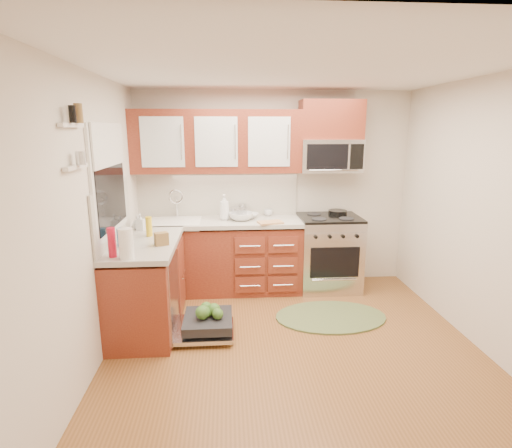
{
  "coord_description": "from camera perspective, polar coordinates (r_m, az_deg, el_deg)",
  "views": [
    {
      "loc": [
        -0.6,
        -3.4,
        2.02
      ],
      "look_at": [
        -0.3,
        0.85,
        1.01
      ],
      "focal_mm": 28.0,
      "sensor_mm": 36.0,
      "label": 1
    }
  ],
  "objects": [
    {
      "name": "cabinet_over_mw",
      "position": [
        5.14,
        10.67,
        14.43
      ],
      "size": [
        0.76,
        0.35,
        0.47
      ],
      "primitive_type": "cube",
      "color": "#601F15",
      "rests_on": "ground"
    },
    {
      "name": "mustard_bottle",
      "position": [
        4.33,
        -15.05,
        -0.35
      ],
      "size": [
        0.08,
        0.08,
        0.21
      ],
      "primitive_type": "cylinder",
      "rotation": [
        0.0,
        0.0,
        -0.23
      ],
      "color": "yellow",
      "rests_on": "countertop_left"
    },
    {
      "name": "floor",
      "position": [
        4.0,
        5.35,
        -17.0
      ],
      "size": [
        3.5,
        3.5,
        0.0
      ],
      "primitive_type": "plane",
      "color": "brown",
      "rests_on": "ground"
    },
    {
      "name": "window",
      "position": [
        4.09,
        -20.27,
        5.94
      ],
      "size": [
        0.03,
        1.05,
        1.05
      ],
      "primitive_type": null,
      "color": "white",
      "rests_on": "ground"
    },
    {
      "name": "cup",
      "position": [
        5.18,
        1.76,
        1.65
      ],
      "size": [
        0.12,
        0.12,
        0.09
      ],
      "primitive_type": "imported",
      "rotation": [
        0.0,
        0.0,
        0.06
      ],
      "color": "#999999",
      "rests_on": "countertop_back"
    },
    {
      "name": "stock_pot",
      "position": [
        5.06,
        -2.55,
        1.64
      ],
      "size": [
        0.27,
        0.27,
        0.13
      ],
      "primitive_type": "cylinder",
      "rotation": [
        0.0,
        0.0,
        -0.27
      ],
      "color": "silver",
      "rests_on": "countertop_back"
    },
    {
      "name": "microwave",
      "position": [
        5.13,
        10.53,
        9.57
      ],
      "size": [
        0.76,
        0.38,
        0.4
      ],
      "primitive_type": null,
      "color": "silver",
      "rests_on": "ground"
    },
    {
      "name": "bowl_a",
      "position": [
        5.05,
        -1.07,
        1.2
      ],
      "size": [
        0.3,
        0.3,
        0.06
      ],
      "primitive_type": "imported",
      "rotation": [
        0.0,
        0.0,
        -0.32
      ],
      "color": "#999999",
      "rests_on": "countertop_back"
    },
    {
      "name": "red_bottle",
      "position": [
        3.71,
        -19.9,
        -2.5
      ],
      "size": [
        0.09,
        0.09,
        0.26
      ],
      "primitive_type": "cylinder",
      "rotation": [
        0.0,
        0.0,
        0.41
      ],
      "color": "red",
      "rests_on": "countertop_left"
    },
    {
      "name": "skillet",
      "position": [
        5.3,
        11.58,
        1.7
      ],
      "size": [
        0.27,
        0.27,
        0.05
      ],
      "primitive_type": "cylinder",
      "rotation": [
        0.0,
        0.0,
        0.12
      ],
      "color": "black",
      "rests_on": "range"
    },
    {
      "name": "countertop_left",
      "position": [
        4.17,
        -15.56,
        -2.72
      ],
      "size": [
        0.64,
        1.27,
        0.05
      ],
      "primitive_type": "cube",
      "color": "#B8B1A8",
      "rests_on": "base_cabinet_left"
    },
    {
      "name": "window_blind",
      "position": [
        4.06,
        -20.3,
        10.58
      ],
      "size": [
        0.02,
        0.96,
        0.4
      ],
      "primitive_type": "cube",
      "color": "white",
      "rests_on": "ground"
    },
    {
      "name": "wooden_box",
      "position": [
        3.97,
        -13.36,
        -2.08
      ],
      "size": [
        0.15,
        0.13,
        0.12
      ],
      "primitive_type": "cube",
      "rotation": [
        0.0,
        0.0,
        0.41
      ],
      "color": "brown",
      "rests_on": "countertop_left"
    },
    {
      "name": "shelf_lower",
      "position": [
        3.26,
        -24.34,
        7.44
      ],
      "size": [
        0.04,
        0.4,
        0.03
      ],
      "primitive_type": "cube",
      "color": "white",
      "rests_on": "ground"
    },
    {
      "name": "ceiling",
      "position": [
        3.49,
        6.3,
        21.19
      ],
      "size": [
        3.5,
        3.5,
        0.0
      ],
      "primitive_type": "plane",
      "rotation": [
        3.14,
        0.0,
        0.0
      ],
      "color": "white",
      "rests_on": "ground"
    },
    {
      "name": "wall_back",
      "position": [
        5.25,
        2.53,
        4.92
      ],
      "size": [
        3.5,
        0.04,
        2.5
      ],
      "primitive_type": "cube",
      "color": "beige",
      "rests_on": "ground"
    },
    {
      "name": "soap_bottle_c",
      "position": [
        4.68,
        -16.57,
        0.24
      ],
      "size": [
        0.15,
        0.15,
        0.15
      ],
      "primitive_type": "imported",
      "rotation": [
        0.0,
        0.0,
        -0.33
      ],
      "color": "#999999",
      "rests_on": "countertop_left"
    },
    {
      "name": "backsplash_left",
      "position": [
        4.17,
        -19.8,
        1.36
      ],
      "size": [
        0.02,
        1.25,
        0.57
      ],
      "primitive_type": "cube",
      "color": "beige",
      "rests_on": "ground"
    },
    {
      "name": "dishwasher",
      "position": [
        4.18,
        -7.4,
        -14.1
      ],
      "size": [
        0.7,
        0.6,
        0.2
      ],
      "primitive_type": null,
      "color": "silver",
      "rests_on": "ground"
    },
    {
      "name": "wall_front",
      "position": [
        1.92,
        14.83,
        -10.76
      ],
      "size": [
        3.5,
        0.04,
        2.5
      ],
      "primitive_type": "cube",
      "color": "beige",
      "rests_on": "ground"
    },
    {
      "name": "sink",
      "position": [
        5.02,
        -11.41,
        -0.98
      ],
      "size": [
        0.62,
        0.5,
        0.26
      ],
      "primitive_type": null,
      "color": "white",
      "rests_on": "ground"
    },
    {
      "name": "base_cabinet_back",
      "position": [
        5.11,
        -5.3,
        -4.88
      ],
      "size": [
        2.05,
        0.6,
        0.85
      ],
      "primitive_type": "cube",
      "color": "#601F15",
      "rests_on": "ground"
    },
    {
      "name": "backsplash_back",
      "position": [
        5.2,
        -5.43,
        4.35
      ],
      "size": [
        2.05,
        0.02,
        0.57
      ],
      "primitive_type": "cube",
      "color": "beige",
      "rests_on": "ground"
    },
    {
      "name": "wall_left",
      "position": [
        3.67,
        -22.21,
        0.25
      ],
      "size": [
        0.04,
        3.5,
        2.5
      ],
      "primitive_type": "cube",
      "color": "beige",
      "rests_on": "ground"
    },
    {
      "name": "bowl_b",
      "position": [
        4.94,
        -2.12,
        1.1
      ],
      "size": [
        0.38,
        0.38,
        0.09
      ],
      "primitive_type": "imported",
      "rotation": [
        0.0,
        0.0,
        0.33
      ],
      "color": "#999999",
      "rests_on": "countertop_back"
    },
    {
      "name": "upper_cabinets",
      "position": [
        4.98,
        -5.64,
        11.64
      ],
      "size": [
        2.05,
        0.35,
        0.75
      ],
      "primitive_type": null,
      "color": "#601F15",
      "rests_on": "ground"
    },
    {
      "name": "base_cabinet_left",
      "position": [
        4.32,
        -15.29,
        -8.78
      ],
      "size": [
        0.6,
        1.25,
        0.85
      ],
      "primitive_type": "cube",
      "color": "#601F15",
      "rests_on": "ground"
    },
    {
      "name": "wall_right",
      "position": [
        4.21,
        29.97,
        1.01
      ],
      "size": [
        0.04,
        3.5,
        2.5
      ],
      "primitive_type": "cube",
      "color": "beige",
      "rests_on": "ground"
    },
    {
      "name": "soap_bottle_a",
      "position": [
        4.94,
        -4.55,
        2.41
      ],
      "size": [
        0.14,
        0.14,
        0.32
      ],
      "primitive_type": "imported",
      "rotation": [
        0.0,
        0.0,
        -0.14
      ],
      "color": "#999999",
      "rests_on": "countertop_back"
    },
    {
      "name": "blue_carton",
      "position": [
        4.02,
        -18.33,
        -1.81
      ],
      "size": [
        0.13,
        0.1,
        0.18
      ],
      "primitive_type": "cube",
      "rotation": [
        0.0,
        0.0,
        -0.29
      ],
      "color": "teal",
      "rests_on": "countertop_left"
    },
    {
      "name": "rug",
      "position": [
        4.58,
        10.62,
        -12.88
      ],
      "size": [
        1.34,
        0.99,
        0.02
      ],
      "primitive_type": null,
      "rotation": [
        0.0,
        0.0,
        0.18
      ],
      "color": "#5A683B",
      "rests_on": "ground"
    },
    {
      "name": "range",
      "position": [
        5.23,
        10.28,
        -4.02
      ],
      "size": [
        0.76,
        0.64,
        0.95
      ],
      "primitive_type": null,
      "color": "silver",
      "rests_on": "ground"
    },
    {
      "name": "cutting_board",
      "position": [
        4.78,
        2.07,
        0.23
      ],
      "size": [
        0.32,
        0.25,
        0.02
      ],
      "primitive_type": "cube",
      "rotation": [
        0.0,
        0.0,
        0.23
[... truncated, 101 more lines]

